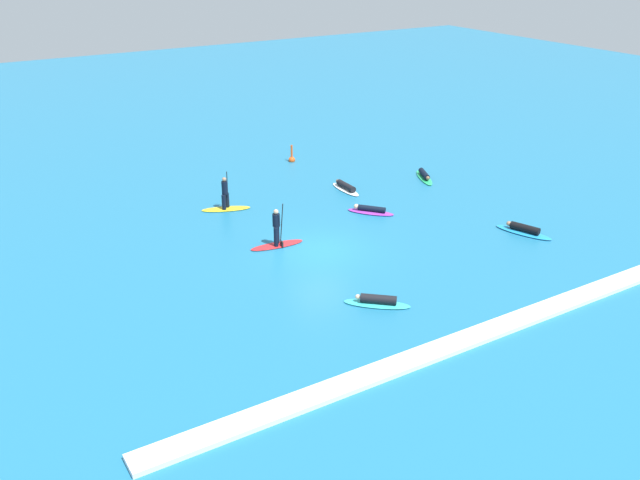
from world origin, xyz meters
The scene contains 10 objects.
ground_plane centered at (0.00, 0.00, 0.00)m, with size 120.00×120.00×0.00m, color #1E6B93.
surfer_on_blue_board centered at (9.33, -3.47, 0.16)m, with size 1.65×2.89×0.46m.
surfer_on_yellow_board centered at (-1.59, 6.81, 0.48)m, with size 2.61×1.57×2.07m.
surfer_on_green_board centered at (10.39, 5.29, 0.16)m, with size 1.67×2.74×0.43m.
surfer_on_purple_board centered at (4.56, 2.51, 0.13)m, with size 2.10×2.31×0.39m.
surfer_on_red_board centered at (-1.46, 1.42, 0.53)m, with size 2.61×0.98×2.24m.
surfer_on_teal_board centered at (-0.72, -5.45, 0.16)m, with size 2.41×2.23×0.44m.
surfer_on_white_board centered at (5.34, 6.01, 0.17)m, with size 0.68×2.50×0.44m.
marker_buoy centered at (5.33, 12.17, 0.18)m, with size 0.42×0.42×1.17m.
wave_crest centered at (0.00, -9.22, 0.09)m, with size 23.34×0.90×0.18m, color white.
Camera 1 is at (-14.66, -24.07, 13.20)m, focal length 38.42 mm.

